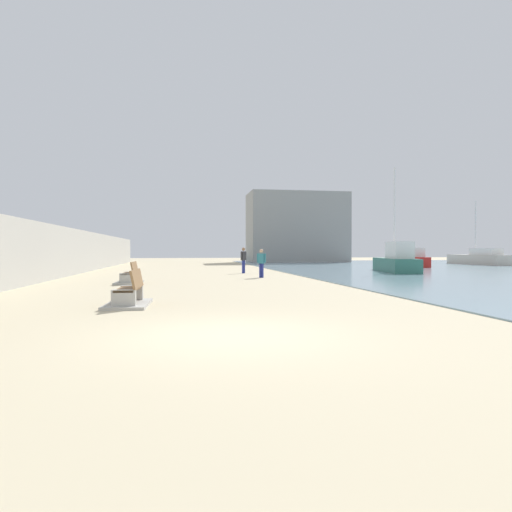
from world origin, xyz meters
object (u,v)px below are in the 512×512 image
boat_far_left (396,261)px  person_walking (261,261)px  boat_mid_bay (479,258)px  bench_near (129,297)px  person_standing (244,258)px  bench_far (130,278)px  boat_outer (412,260)px

boat_far_left → person_walking: bearing=-157.8°
person_walking → boat_mid_bay: 30.31m
bench_near → boat_mid_bay: boat_mid_bay is taller
bench_near → boat_far_left: bearing=44.6°
boat_mid_bay → person_standing: bearing=-155.1°
boat_mid_bay → person_walking: bearing=-146.6°
boat_far_left → boat_mid_bay: bearing=39.3°
person_walking → boat_far_left: (9.94, 4.06, -0.10)m
bench_near → person_walking: (5.68, 11.35, 0.66)m
bench_near → person_standing: bearing=71.6°
bench_far → person_walking: bearing=24.7°
bench_near → bench_far: size_ratio=1.00×
person_walking → boat_outer: (15.85, 12.73, -0.24)m
bench_near → boat_mid_bay: bearing=42.1°
person_walking → boat_far_left: boat_far_left is taller
bench_near → person_walking: bearing=63.4°
boat_mid_bay → boat_outer: bearing=-157.4°
person_standing → boat_far_left: boat_far_left is taller
bench_near → person_walking: person_walking is taller
bench_far → boat_mid_bay: boat_mid_bay is taller
boat_mid_bay → boat_far_left: boat_far_left is taller
bench_far → boat_far_left: size_ratio=0.30×
bench_near → bench_far: bearing=96.2°
bench_near → boat_outer: 32.30m
person_standing → person_walking: bearing=-86.2°
bench_far → person_walking: 7.28m
boat_outer → person_standing: bearing=-153.7°
person_standing → boat_outer: boat_outer is taller
person_walking → person_standing: 4.75m
bench_near → bench_far: 8.37m
bench_near → boat_outer: bearing=48.2°
bench_far → boat_far_left: 17.99m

